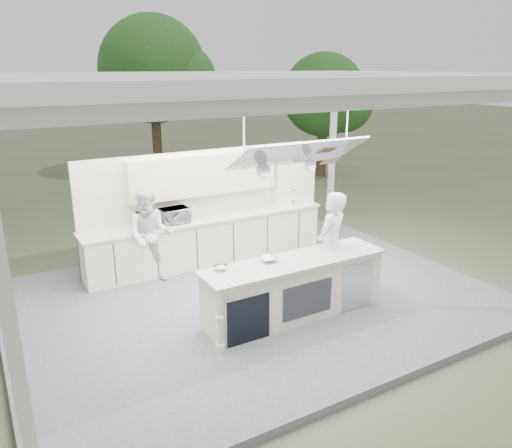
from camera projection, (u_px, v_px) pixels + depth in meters
ground at (255, 302)px, 8.76m from camera, size 90.00×90.00×0.00m
stage_deck at (255, 299)px, 8.75m from camera, size 8.00×6.00×0.12m
tent at (256, 83)px, 7.63m from camera, size 8.20×6.20×3.86m
demo_island at (294, 288)px, 7.92m from camera, size 3.10×0.79×0.95m
back_counter at (209, 239)px, 10.15m from camera, size 5.08×0.72×0.95m
back_wall_unit at (223, 188)px, 10.24m from camera, size 5.05×0.48×2.25m
tree_cluster at (96, 89)px, 15.75m from camera, size 19.55×9.40×5.85m
head_chef at (331, 247)px, 8.39m from camera, size 0.81×0.69×1.89m
sous_chef at (150, 236)px, 9.10m from camera, size 1.06×0.95×1.78m
toaster_oven at (175, 216)px, 9.59m from camera, size 0.55×0.39×0.30m
bowl_large at (269, 259)px, 7.74m from camera, size 0.32×0.32×0.07m
bowl_small at (221, 267)px, 7.42m from camera, size 0.24×0.24×0.07m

